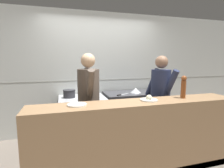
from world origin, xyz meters
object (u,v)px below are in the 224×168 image
object	(u,v)px
plated_dish_appetiser	(149,99)
chef_head_cook	(89,101)
chefs_knife	(122,95)
chef_sous	(160,98)
sauce_pot	(93,91)
pepper_mill	(183,86)
plated_dish_main	(77,105)
stock_pot	(69,93)
mixing_bowl_steel	(136,90)
oven_range	(83,118)

from	to	relation	value
plated_dish_appetiser	chef_head_cook	bearing A→B (deg)	143.40
chef_head_cook	chefs_knife	bearing A→B (deg)	34.14
plated_dish_appetiser	chef_sous	distance (m)	0.74
sauce_pot	pepper_mill	distance (m)	1.72
chef_head_cook	chef_sous	world-z (taller)	chef_head_cook
plated_dish_main	plated_dish_appetiser	distance (m)	0.99
stock_pot	mixing_bowl_steel	size ratio (longest dim) A/B	1.07
pepper_mill	stock_pot	bearing A→B (deg)	142.12
chef_sous	sauce_pot	bearing A→B (deg)	129.40
chefs_knife	plated_dish_main	bearing A→B (deg)	-132.88
oven_range	mixing_bowl_steel	world-z (taller)	mixing_bowl_steel
sauce_pot	chefs_knife	bearing A→B (deg)	-21.67
oven_range	sauce_pot	xyz separation A→B (m)	(0.21, 0.04, 0.53)
chef_head_cook	pepper_mill	bearing A→B (deg)	-22.19
plated_dish_appetiser	plated_dish_main	bearing A→B (deg)	179.19
mixing_bowl_steel	plated_dish_appetiser	bearing A→B (deg)	-105.17
sauce_pot	plated_dish_main	bearing A→B (deg)	-108.20
pepper_mill	chef_head_cook	distance (m)	1.46
stock_pot	chef_head_cook	bearing A→B (deg)	-68.00
mixing_bowl_steel	chef_head_cook	distance (m)	1.25
oven_range	stock_pot	world-z (taller)	stock_pot
plated_dish_appetiser	chef_sous	world-z (taller)	chef_sous
chef_sous	chef_head_cook	bearing A→B (deg)	161.66
sauce_pot	chef_head_cook	size ratio (longest dim) A/B	0.15
chefs_knife	chef_sous	size ratio (longest dim) A/B	0.19
oven_range	sauce_pot	world-z (taller)	sauce_pot
sauce_pot	pepper_mill	size ratio (longest dim) A/B	0.76
mixing_bowl_steel	chef_head_cook	world-z (taller)	chef_head_cook
sauce_pot	pepper_mill	xyz separation A→B (m)	(1.14, -1.26, 0.23)
plated_dish_main	sauce_pot	bearing A→B (deg)	71.80
stock_pot	chef_sous	distance (m)	1.70
stock_pot	chefs_knife	world-z (taller)	stock_pot
stock_pot	chef_head_cook	xyz separation A→B (m)	(0.28, -0.68, -0.01)
oven_range	pepper_mill	bearing A→B (deg)	-41.82
sauce_pot	chef_sous	xyz separation A→B (m)	(1.09, -0.74, -0.04)
chefs_knife	pepper_mill	distance (m)	1.23
chefs_knife	plated_dish_appetiser	size ratio (longest dim) A/B	1.29
oven_range	stock_pot	size ratio (longest dim) A/B	3.71
mixing_bowl_steel	pepper_mill	distance (m)	1.23
stock_pot	oven_range	bearing A→B (deg)	-6.71
stock_pot	pepper_mill	distance (m)	2.04
mixing_bowl_steel	chef_sous	bearing A→B (deg)	-74.61
oven_range	plated_dish_appetiser	bearing A→B (deg)	-56.83
mixing_bowl_steel	plated_dish_appetiser	world-z (taller)	plated_dish_appetiser
stock_pot	plated_dish_main	bearing A→B (deg)	-87.87
chefs_knife	plated_dish_main	world-z (taller)	plated_dish_main
stock_pot	chefs_knife	size ratio (longest dim) A/B	0.76
oven_range	chefs_knife	bearing A→B (deg)	-13.00
sauce_pot	chef_sous	size ratio (longest dim) A/B	0.15
sauce_pot	chefs_knife	distance (m)	0.59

